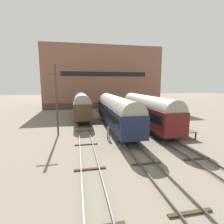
% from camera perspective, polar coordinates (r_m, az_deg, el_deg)
% --- Properties ---
extents(ground_plane, '(200.00, 200.00, 0.00)m').
position_cam_1_polar(ground_plane, '(24.18, 3.03, -7.54)').
color(ground_plane, slate).
extents(track_left, '(2.60, 60.00, 0.26)m').
position_cam_1_polar(track_left, '(23.46, -8.83, -7.80)').
color(track_left, '#4C4742').
rests_on(track_left, ground).
extents(track_middle, '(2.60, 60.00, 0.26)m').
position_cam_1_polar(track_middle, '(24.14, 3.03, -7.21)').
color(track_middle, '#4C4742').
rests_on(track_middle, ground).
extents(track_right, '(2.60, 60.00, 0.26)m').
position_cam_1_polar(track_right, '(25.77, 13.78, -6.41)').
color(track_right, '#4C4742').
rests_on(track_right, ground).
extents(train_car_brown, '(3.07, 15.16, 5.18)m').
position_cam_1_polar(train_car_brown, '(35.49, -9.88, 2.50)').
color(train_car_brown, black).
rests_on(train_car_brown, ground).
extents(train_car_maroon, '(3.03, 17.07, 5.18)m').
position_cam_1_polar(train_car_maroon, '(27.89, 11.39, 0.72)').
color(train_car_maroon, black).
rests_on(train_car_maroon, ground).
extents(train_car_navy, '(3.10, 18.84, 5.12)m').
position_cam_1_polar(train_car_navy, '(26.92, 1.22, 0.51)').
color(train_car_navy, black).
rests_on(train_car_navy, ground).
extents(station_platform, '(2.53, 14.40, 1.03)m').
position_cam_1_polar(station_platform, '(29.51, 15.74, -2.91)').
color(station_platform, brown).
rests_on(station_platform, ground).
extents(bench, '(1.40, 0.40, 0.91)m').
position_cam_1_polar(bench, '(28.03, 17.26, -2.42)').
color(bench, '#2D4C33').
rests_on(bench, station_platform).
extents(person_worker, '(0.32, 0.32, 1.69)m').
position_cam_1_polar(person_worker, '(22.15, -1.22, -6.35)').
color(person_worker, '#282833').
rests_on(person_worker, ground).
extents(utility_pole, '(1.80, 0.24, 9.40)m').
position_cam_1_polar(utility_pole, '(24.44, -17.65, 3.85)').
color(utility_pole, '#473828').
rests_on(utility_pole, ground).
extents(warehouse_building, '(33.83, 14.04, 17.61)m').
position_cam_1_polar(warehouse_building, '(56.31, -3.53, 11.00)').
color(warehouse_building, '#4F342A').
rests_on(warehouse_building, ground).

